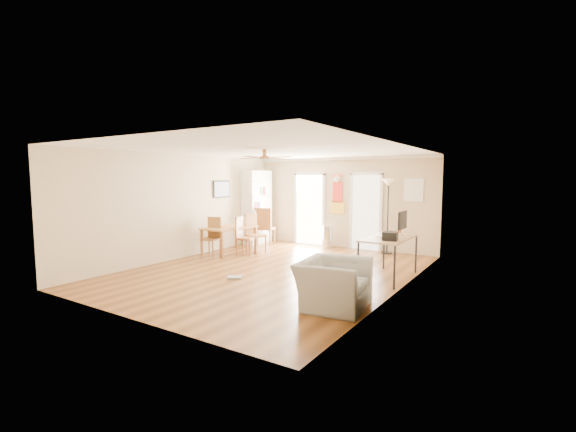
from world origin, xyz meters
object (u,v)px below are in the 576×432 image
Objects in this scene: dining_chair_right_b at (246,236)px; armchair at (333,284)px; dining_chair_near at (211,237)px; bookshelf at (257,207)px; dining_table at (229,240)px; dining_chair_far at (266,226)px; printer at (390,236)px; dining_chair_right_a at (256,233)px; trash_can at (328,237)px; torchiere_lamp at (388,216)px; computer_desk at (389,258)px; wastebasket_a at (321,277)px.

dining_chair_right_b is 0.88× the size of armchair.
dining_chair_right_b reaches higher than dining_chair_near.
dining_table is at bearing -95.50° from bookshelf.
bookshelf is 1.99× the size of dining_chair_far.
printer is at bearing -42.85° from bookshelf.
dining_chair_right_a is 1.65× the size of trash_can.
torchiere_lamp is 3.03m from printer.
dining_chair_right_a reaches higher than dining_table.
dining_chair_right_a reaches higher than armchair.
printer is at bearing -69.19° from computer_desk.
dining_chair_near is 2.13m from dining_chair_far.
bookshelf reaches higher than wastebasket_a.
dining_chair_far is 4.78m from computer_desk.
dining_table is at bearing 76.69° from dining_chair_right_b.
dining_chair_right_b is 3.78m from torchiere_lamp.
dining_table reaches higher than wastebasket_a.
dining_chair_near is (-0.17, -0.53, 0.14)m from dining_table.
dining_table is at bearing 52.56° from armchair.
dining_chair_near is 3.84m from wastebasket_a.
dining_chair_far is 3.61m from torchiere_lamp.
dining_chair_right_b reaches higher than wastebasket_a.
wastebasket_a is at bearing 122.86° from dining_chair_far.
dining_chair_far is 1.78× the size of trash_can.
computer_desk is (0.86, -2.49, -0.58)m from torchiere_lamp.
dining_chair_right_b is at bearing 154.05° from wastebasket_a.
dining_chair_far is 1.90m from trash_can.
bookshelf is at bearing 157.58° from computer_desk.
dining_table is at bearing -148.63° from torchiere_lamp.
bookshelf reaches higher than dining_chair_near.
armchair is at bearing -138.87° from dining_chair_right_b.
computer_desk is (3.91, -0.75, -0.10)m from dining_chair_right_a.
wastebasket_a is (-0.06, -3.63, -0.86)m from torchiere_lamp.
computer_desk is (4.39, -1.88, -0.14)m from dining_chair_far.
printer is 0.28× the size of armchair.
trash_can is at bearing -179.73° from dining_chair_far.
dining_chair_right_a is 0.66× the size of computer_desk.
dining_chair_far reaches higher than dining_table.
computer_desk is 1.38× the size of armchair.
dining_chair_right_a is at bearing 154.79° from printer.
computer_desk reaches higher than armchair.
torchiere_lamp reaches higher than printer.
dining_chair_right_b is at bearing -171.42° from dining_chair_right_a.
printer is (1.00, -2.86, -0.08)m from torchiere_lamp.
dining_chair_right_a is 1.22m from dining_chair_near.
computer_desk is at bearing 51.11° from wastebasket_a.
dining_chair_near reaches higher than trash_can.
dining_chair_right_a reaches higher than dining_chair_right_b.
bookshelf is 1.43× the size of computer_desk.
dining_chair_right_a is at bearing 169.17° from computer_desk.
torchiere_lamp is 4.79m from armchair.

